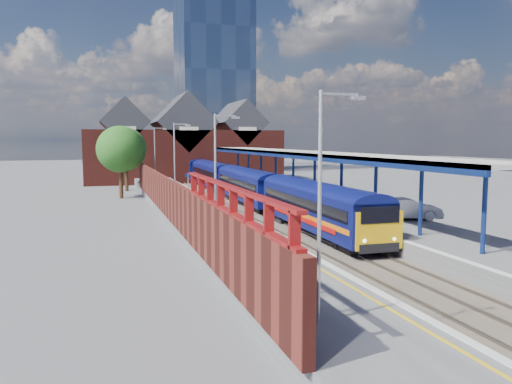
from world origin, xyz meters
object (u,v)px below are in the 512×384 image
at_px(parked_car_red, 403,208).
at_px(parked_car_blue, 403,210).
at_px(lamp_post_a, 324,192).
at_px(parked_car_silver, 408,209).
at_px(train, 228,178).
at_px(platform_sign, 188,182).
at_px(lamp_post_c, 176,158).
at_px(lamp_post_d, 156,153).
at_px(parked_car_dark, 411,210).
at_px(lamp_post_b, 218,168).

bearing_deg(parked_car_red, parked_car_blue, -33.20).
height_order(lamp_post_a, parked_car_silver, lamp_post_a).
height_order(train, platform_sign, platform_sign).
bearing_deg(train, lamp_post_c, -122.18).
relative_size(platform_sign, parked_car_red, 0.58).
bearing_deg(train, lamp_post_a, -100.48).
relative_size(lamp_post_c, platform_sign, 2.80).
bearing_deg(lamp_post_d, lamp_post_a, -90.00).
bearing_deg(parked_car_dark, platform_sign, 59.48).
height_order(parked_car_red, parked_car_silver, parked_car_silver).
xyz_separation_m(platform_sign, parked_car_blue, (12.83, -15.01, -1.13)).
bearing_deg(lamp_post_c, train, 57.82).
height_order(parked_car_silver, parked_car_dark, parked_car_silver).
bearing_deg(lamp_post_d, lamp_post_b, -90.00).
bearing_deg(parked_car_silver, parked_car_blue, 8.68).
bearing_deg(platform_sign, lamp_post_b, -94.33).
distance_m(train, platform_sign, 12.35).
height_order(lamp_post_a, parked_car_red, lamp_post_a).
bearing_deg(parked_car_blue, parked_car_silver, 154.32).
height_order(lamp_post_b, parked_car_dark, lamp_post_b).
relative_size(lamp_post_c, lamp_post_d, 1.00).
distance_m(lamp_post_a, lamp_post_d, 46.00).
distance_m(lamp_post_b, lamp_post_d, 32.00).
bearing_deg(lamp_post_b, parked_car_dark, 11.35).
distance_m(lamp_post_c, parked_car_dark, 20.05).
bearing_deg(parked_car_red, parked_car_silver, 173.64).
bearing_deg(parked_car_red, train, 13.91).
bearing_deg(parked_car_blue, lamp_post_c, 33.31).
bearing_deg(parked_car_blue, parked_car_dark, -104.55).
distance_m(train, parked_car_red, 26.39).
relative_size(lamp_post_c, parked_car_silver, 1.53).
distance_m(lamp_post_a, lamp_post_c, 30.00).
bearing_deg(lamp_post_d, platform_sign, -84.44).
height_order(platform_sign, parked_car_blue, platform_sign).
relative_size(lamp_post_a, lamp_post_c, 1.00).
bearing_deg(parked_car_dark, lamp_post_c, 66.31).
distance_m(parked_car_silver, parked_car_dark, 1.22).
distance_m(lamp_post_c, lamp_post_d, 16.00).
relative_size(lamp_post_d, platform_sign, 2.80).
xyz_separation_m(lamp_post_b, parked_car_red, (14.10, 2.85, -3.25)).
distance_m(lamp_post_a, parked_car_dark, 22.83).
bearing_deg(lamp_post_b, lamp_post_d, 90.00).
xyz_separation_m(lamp_post_b, parked_car_blue, (14.19, 2.99, -3.43)).
distance_m(lamp_post_a, platform_sign, 32.11).
relative_size(parked_car_red, parked_car_dark, 1.14).
height_order(lamp_post_a, parked_car_dark, lamp_post_a).
xyz_separation_m(lamp_post_a, lamp_post_b, (0.00, 14.00, 0.00)).
bearing_deg(parked_car_silver, lamp_post_a, 159.20).
relative_size(lamp_post_a, platform_sign, 2.80).
bearing_deg(parked_car_silver, train, 33.34).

